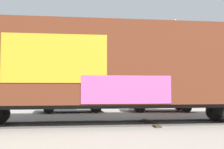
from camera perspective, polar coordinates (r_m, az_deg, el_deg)
The scene contains 7 objects.
ground_plane at distance 11.19m, azimuth 0.39°, elevation -11.41°, with size 260.00×260.00×0.00m, color gray.
track at distance 11.33m, azimuth 4.96°, elevation -11.10°, with size 60.00×4.93×0.08m.
freight_car at distance 11.12m, azimuth 0.53°, elevation 1.89°, with size 18.11×3.93×4.60m.
flagpole at distance 24.73m, azimuth 14.05°, elevation 5.06°, with size 1.30×0.40×8.30m.
hillside at distance 86.85m, azimuth -3.01°, elevation -0.63°, with size 152.77×33.99×15.30m.
parked_car_black at distance 16.80m, azimuth -9.29°, elevation -5.49°, with size 4.55×2.31×1.79m.
parked_car_red at distance 17.46m, azimuth 11.02°, elevation -5.53°, with size 4.55×2.15×1.74m.
Camera 1 is at (-0.74, -11.05, 1.62)m, focal length 39.62 mm.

